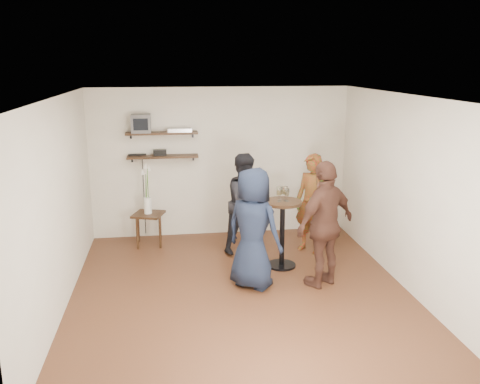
# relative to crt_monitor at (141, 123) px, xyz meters

# --- Properties ---
(room) EXTENTS (4.58, 5.08, 2.68)m
(room) POSITION_rel_crt_monitor_xyz_m (1.34, -2.38, -0.72)
(room) COLOR #482617
(room) RESTS_ON ground
(shelf_upper) EXTENTS (1.20, 0.25, 0.04)m
(shelf_upper) POSITION_rel_crt_monitor_xyz_m (0.34, 0.00, -0.17)
(shelf_upper) COLOR black
(shelf_upper) RESTS_ON room
(shelf_lower) EXTENTS (1.20, 0.25, 0.04)m
(shelf_lower) POSITION_rel_crt_monitor_xyz_m (0.34, 0.00, -0.57)
(shelf_lower) COLOR black
(shelf_lower) RESTS_ON room
(crt_monitor) EXTENTS (0.32, 0.30, 0.30)m
(crt_monitor) POSITION_rel_crt_monitor_xyz_m (0.00, 0.00, 0.00)
(crt_monitor) COLOR #59595B
(crt_monitor) RESTS_ON shelf_upper
(dvd_deck) EXTENTS (0.40, 0.24, 0.06)m
(dvd_deck) POSITION_rel_crt_monitor_xyz_m (0.63, 0.00, -0.12)
(dvd_deck) COLOR silver
(dvd_deck) RESTS_ON shelf_upper
(radio) EXTENTS (0.22, 0.10, 0.10)m
(radio) POSITION_rel_crt_monitor_xyz_m (0.29, 0.00, -0.50)
(radio) COLOR black
(radio) RESTS_ON shelf_lower
(power_strip) EXTENTS (0.30, 0.05, 0.03)m
(power_strip) POSITION_rel_crt_monitor_xyz_m (-0.09, 0.05, -0.54)
(power_strip) COLOR black
(power_strip) RESTS_ON shelf_lower
(side_table) EXTENTS (0.59, 0.59, 0.56)m
(side_table) POSITION_rel_crt_monitor_xyz_m (0.06, -0.34, -1.55)
(side_table) COLOR black
(side_table) RESTS_ON room
(vase_lilies) EXTENTS (0.19, 0.19, 0.89)m
(vase_lilies) POSITION_rel_crt_monitor_xyz_m (0.06, -0.34, -1.18)
(vase_lilies) COLOR white
(vase_lilies) RESTS_ON side_table
(drinks_table) EXTENTS (0.56, 0.56, 1.03)m
(drinks_table) POSITION_rel_crt_monitor_xyz_m (2.08, -1.56, -1.36)
(drinks_table) COLOR black
(drinks_table) RESTS_ON room
(wine_glass_fl) EXTENTS (0.07, 0.07, 0.22)m
(wine_glass_fl) POSITION_rel_crt_monitor_xyz_m (2.01, -1.58, -0.84)
(wine_glass_fl) COLOR silver
(wine_glass_fl) RESTS_ON drinks_table
(wine_glass_fr) EXTENTS (0.06, 0.06, 0.19)m
(wine_glass_fr) POSITION_rel_crt_monitor_xyz_m (2.13, -1.59, -0.86)
(wine_glass_fr) COLOR silver
(wine_glass_fr) RESTS_ON drinks_table
(wine_glass_bl) EXTENTS (0.07, 0.07, 0.21)m
(wine_glass_bl) POSITION_rel_crt_monitor_xyz_m (2.05, -1.49, -0.85)
(wine_glass_bl) COLOR silver
(wine_glass_bl) RESTS_ON drinks_table
(wine_glass_br) EXTENTS (0.07, 0.07, 0.21)m
(wine_glass_br) POSITION_rel_crt_monitor_xyz_m (2.11, -1.54, -0.85)
(wine_glass_br) COLOR silver
(wine_glass_br) RESTS_ON drinks_table
(person_plaid) EXTENTS (0.68, 0.69, 1.61)m
(person_plaid) POSITION_rel_crt_monitor_xyz_m (2.68, -0.99, -1.21)
(person_plaid) COLOR #AC1315
(person_plaid) RESTS_ON room
(person_dark) EXTENTS (0.99, 0.93, 1.62)m
(person_dark) POSITION_rel_crt_monitor_xyz_m (1.65, -0.85, -1.21)
(person_dark) COLOR black
(person_dark) RESTS_ON room
(person_navy) EXTENTS (0.96, 0.93, 1.67)m
(person_navy) POSITION_rel_crt_monitor_xyz_m (1.53, -2.19, -1.18)
(person_navy) COLOR #151D30
(person_navy) RESTS_ON room
(person_brown) EXTENTS (1.10, 0.90, 1.75)m
(person_brown) POSITION_rel_crt_monitor_xyz_m (2.51, -2.27, -1.14)
(person_brown) COLOR #4C2B20
(person_brown) RESTS_ON room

